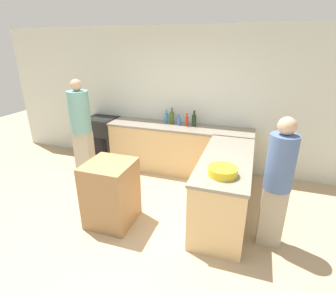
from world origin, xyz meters
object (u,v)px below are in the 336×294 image
hot_sauce_bottle (187,121)px  wine_bottle_dark (194,120)px  island_table (111,193)px  mixing_bowl (223,171)px  olive_oil_bottle (172,117)px  water_bottle_blue (179,121)px  range_oven (103,139)px  dish_soap_bottle (166,117)px  person_at_peninsula (278,180)px  person_by_range (81,126)px

hot_sauce_bottle → wine_bottle_dark: (0.13, 0.03, 0.02)m
island_table → mixing_bowl: (1.47, 0.11, 0.52)m
olive_oil_bottle → water_bottle_blue: bearing=-22.1°
range_oven → dish_soap_bottle: (1.39, 0.16, 0.56)m
island_table → water_bottle_blue: 2.04m
dish_soap_bottle → person_at_peninsula: 2.66m
olive_oil_bottle → person_by_range: person_by_range is taller
range_oven → wine_bottle_dark: (1.97, 0.08, 0.58)m
island_table → dish_soap_bottle: dish_soap_bottle is taller
island_table → water_bottle_blue: water_bottle_blue is taller
dish_soap_bottle → olive_oil_bottle: 0.13m
water_bottle_blue → person_at_peninsula: size_ratio=0.12×
hot_sauce_bottle → person_by_range: 1.94m
mixing_bowl → wine_bottle_dark: bearing=113.1°
range_oven → hot_sauce_bottle: hot_sauce_bottle is taller
dish_soap_bottle → wine_bottle_dark: 0.58m
range_oven → person_at_peninsula: 3.77m
range_oven → person_at_peninsula: person_at_peninsula is taller
mixing_bowl → olive_oil_bottle: bearing=123.3°
water_bottle_blue → mixing_bowl: bearing=-59.4°
island_table → range_oven: bearing=124.4°
person_by_range → mixing_bowl: bearing=-20.2°
range_oven → wine_bottle_dark: 2.05m
wine_bottle_dark → person_at_peninsula: 2.21m
water_bottle_blue → dish_soap_bottle: (-0.28, 0.09, 0.02)m
wine_bottle_dark → person_at_peninsula: bearing=-50.5°
wine_bottle_dark → person_by_range: (-1.89, -0.84, -0.06)m
water_bottle_blue → person_at_peninsula: person_at_peninsula is taller
range_oven → person_by_range: (0.07, -0.76, 0.52)m
range_oven → water_bottle_blue: water_bottle_blue is taller
island_table → person_at_peninsula: person_at_peninsula is taller
dish_soap_bottle → island_table: bearing=-93.4°
island_table → person_at_peninsula: 2.16m
dish_soap_bottle → person_by_range: person_by_range is taller
mixing_bowl → wine_bottle_dark: 1.99m
dish_soap_bottle → olive_oil_bottle: olive_oil_bottle is taller
olive_oil_bottle → person_at_peninsula: (1.86, -1.75, -0.14)m
water_bottle_blue → person_at_peninsula: 2.39m
olive_oil_bottle → island_table: bearing=-96.9°
island_table → olive_oil_bottle: (0.24, 1.99, 0.59)m
island_table → water_bottle_blue: bearing=78.2°
range_oven → dish_soap_bottle: 1.51m
mixing_bowl → water_bottle_blue: size_ratio=1.69×
water_bottle_blue → person_by_range: bearing=-152.8°
hot_sauce_bottle → water_bottle_blue: 0.16m
mixing_bowl → wine_bottle_dark: (-0.78, 1.83, 0.07)m
range_oven → person_by_range: bearing=-84.5°
island_table → hot_sauce_bottle: (0.56, 1.91, 0.57)m
dish_soap_bottle → olive_oil_bottle: (0.12, -0.03, 0.02)m
hot_sauce_bottle → person_at_peninsula: bearing=-47.4°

